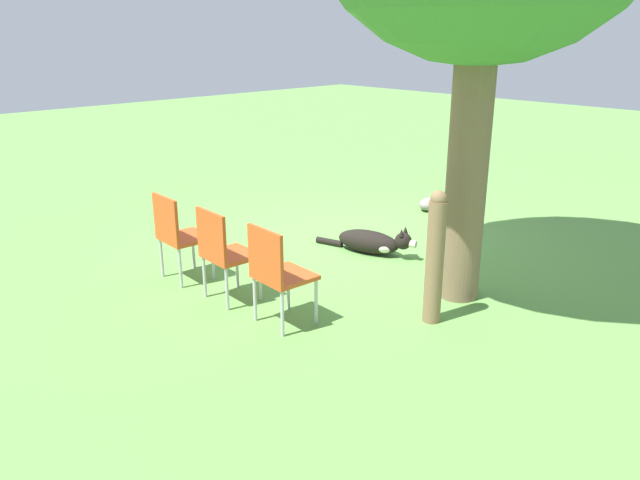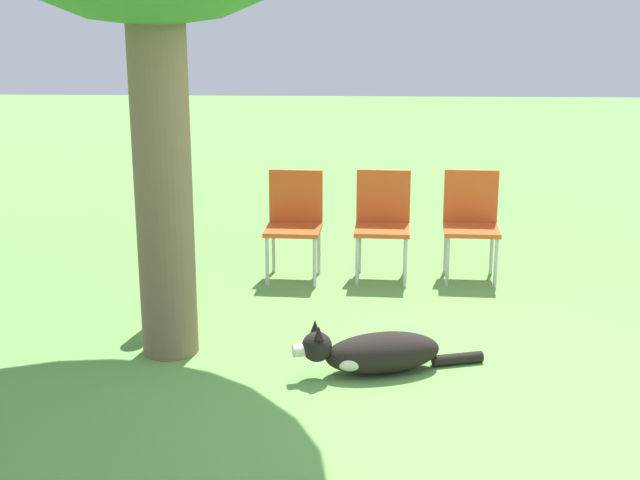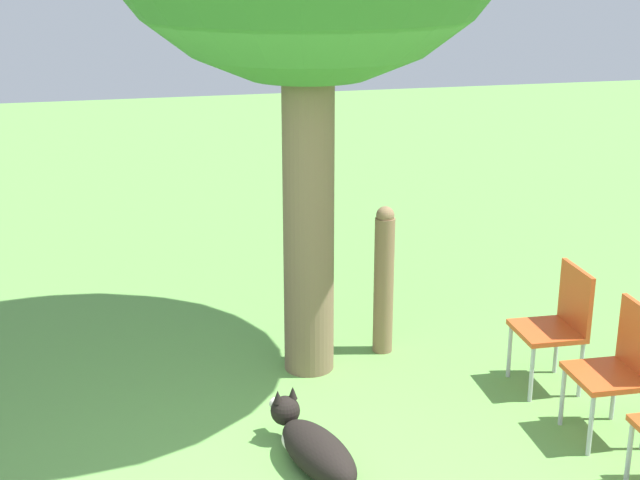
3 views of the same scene
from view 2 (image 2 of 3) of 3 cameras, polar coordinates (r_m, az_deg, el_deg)
The scene contains 6 objects.
ground_plane at distance 5.55m, azimuth 5.29°, elevation -8.66°, with size 30.00×30.00×0.00m, color #609947.
dog at distance 5.53m, azimuth 3.44°, elevation -7.21°, with size 0.48×1.20×0.36m.
fence_post at distance 6.38m, azimuth -9.93°, elevation 0.00°, with size 0.15×0.15×1.15m.
red_chair_0 at distance 7.34m, azimuth 9.64°, elevation 1.41°, with size 0.44×0.46×0.87m.
red_chair_1 at distance 7.25m, azimuth 4.03°, elevation 1.43°, with size 0.44×0.46×0.87m.
red_chair_2 at distance 7.24m, azimuth -1.65°, elevation 1.44°, with size 0.44×0.46×0.87m.
Camera 2 is at (-5.05, 0.30, 2.28)m, focal length 50.00 mm.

